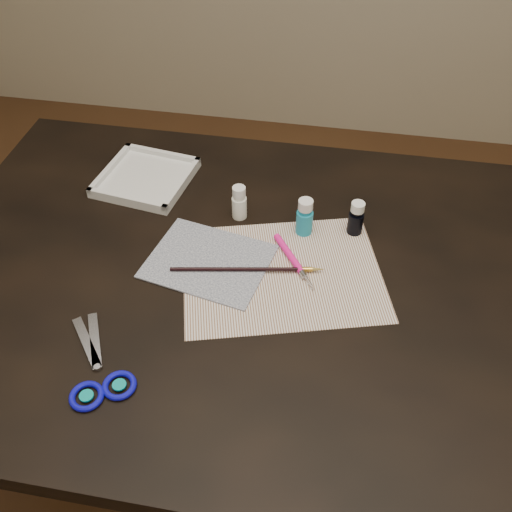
% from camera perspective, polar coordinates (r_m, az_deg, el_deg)
% --- Properties ---
extents(ground, '(3.50, 3.50, 0.02)m').
position_cam_1_polar(ground, '(1.71, -0.00, -19.63)').
color(ground, '#422614').
rests_on(ground, ground).
extents(table, '(1.30, 0.90, 0.75)m').
position_cam_1_polar(table, '(1.37, -0.00, -12.68)').
color(table, black).
rests_on(table, ground).
extents(paper, '(0.44, 0.38, 0.00)m').
position_cam_1_polar(paper, '(1.08, 2.64, -1.71)').
color(paper, white).
rests_on(paper, table).
extents(canvas, '(0.26, 0.22, 0.00)m').
position_cam_1_polar(canvas, '(1.10, -4.76, -0.52)').
color(canvas, '#101839').
rests_on(canvas, paper).
extents(paint_bottle_white, '(0.04, 0.04, 0.08)m').
position_cam_1_polar(paint_bottle_white, '(1.18, -1.69, 5.40)').
color(paint_bottle_white, white).
rests_on(paint_bottle_white, table).
extents(paint_bottle_cyan, '(0.04, 0.04, 0.08)m').
position_cam_1_polar(paint_bottle_cyan, '(1.14, 4.89, 3.93)').
color(paint_bottle_cyan, '#1C93B5').
rests_on(paint_bottle_cyan, table).
extents(paint_bottle_navy, '(0.03, 0.03, 0.08)m').
position_cam_1_polar(paint_bottle_navy, '(1.16, 9.98, 3.77)').
color(paint_bottle_navy, black).
rests_on(paint_bottle_navy, table).
extents(paintbrush, '(0.29, 0.06, 0.01)m').
position_cam_1_polar(paintbrush, '(1.07, -0.83, -1.32)').
color(paintbrush, black).
rests_on(paintbrush, canvas).
extents(craft_knife, '(0.10, 0.14, 0.01)m').
position_cam_1_polar(craft_knife, '(1.09, 3.91, -0.62)').
color(craft_knife, '#FF1A94').
rests_on(craft_knife, paper).
extents(scissors, '(0.22, 0.23, 0.01)m').
position_cam_1_polar(scissors, '(0.99, -16.26, -9.95)').
color(scissors, silver).
rests_on(scissors, table).
extents(palette_tray, '(0.21, 0.21, 0.02)m').
position_cam_1_polar(palette_tray, '(1.31, -10.96, 7.74)').
color(palette_tray, silver).
rests_on(palette_tray, table).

